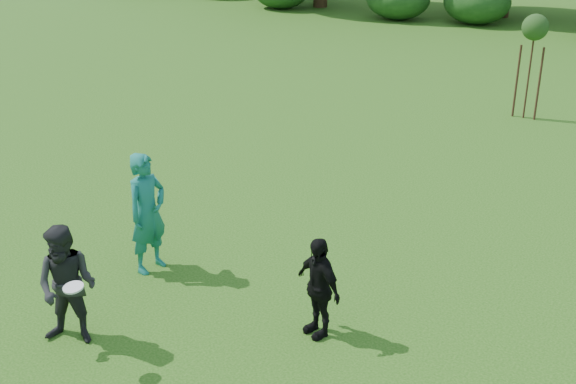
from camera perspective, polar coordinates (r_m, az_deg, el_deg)
name	(u,v)px	position (r m, az deg, el deg)	size (l,w,h in m)	color
ground	(179,330)	(10.86, -8.57, -10.70)	(120.00, 120.00, 0.00)	#19470C
player_teal	(148,213)	(12.05, -11.04, -1.64)	(0.75, 0.49, 2.07)	#186E62
player_grey	(67,286)	(10.49, -17.04, -7.11)	(0.87, 0.68, 1.79)	#232426
player_black	(318,287)	(10.27, 2.40, -7.50)	(0.90, 0.37, 1.54)	black
frisbee	(73,287)	(9.79, -16.60, -7.24)	(0.27, 0.27, 0.06)	white
sapling	(535,30)	(20.63, 18.92, 12.00)	(0.70, 0.70, 2.85)	#3A2117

